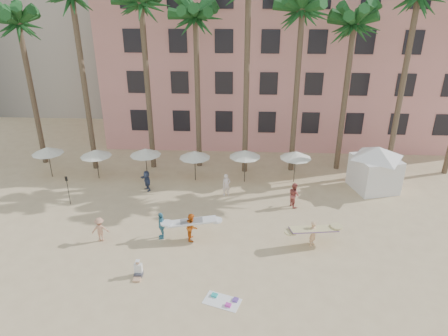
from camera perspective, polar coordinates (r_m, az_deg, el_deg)
ground at (r=22.15m, az=-5.36°, el=-15.85°), size 120.00×120.00×0.00m
pink_hotel at (r=43.45m, az=8.74°, el=15.54°), size 35.00×14.00×16.00m
palm_row at (r=31.92m, az=-1.36°, el=21.82°), size 44.40×5.40×16.30m
umbrella_row at (r=32.14m, az=-7.75°, el=2.14°), size 22.50×2.70×2.73m
cabana at (r=32.52m, az=20.88°, el=0.48°), size 5.50×5.50×3.50m
beach_towel at (r=20.93m, az=-0.10°, el=-18.43°), size 2.03×1.52×0.14m
carrier_yellow at (r=24.79m, az=12.67°, el=-8.92°), size 3.04×1.49×1.63m
carrier_white at (r=24.83m, az=-4.64°, el=-8.22°), size 3.12×1.23×1.79m
beachgoers at (r=27.80m, az=-5.47°, el=-4.74°), size 13.39×8.06×1.82m
paddle at (r=30.50m, az=-21.44°, el=-2.52°), size 0.18×0.04×2.23m
seated_man at (r=22.67m, az=-12.17°, el=-14.20°), size 0.43×0.75×0.98m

